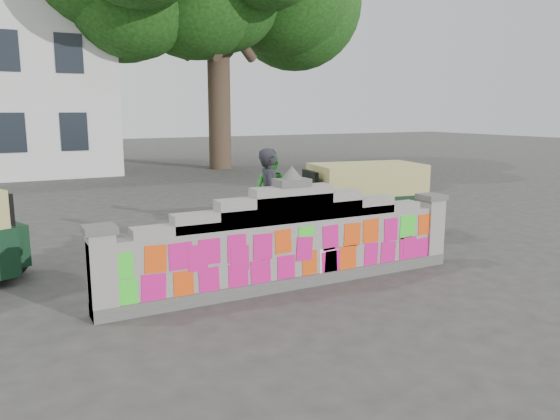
# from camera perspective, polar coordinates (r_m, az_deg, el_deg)

# --- Properties ---
(ground) EXTENTS (100.00, 100.00, 0.00)m
(ground) POSITION_cam_1_polar(r_m,az_deg,el_deg) (9.18, 1.21, -7.94)
(ground) COLOR #383533
(ground) RESTS_ON ground
(parapet_wall) EXTENTS (6.48, 0.44, 2.01)m
(parapet_wall) POSITION_cam_1_polar(r_m,az_deg,el_deg) (8.96, 1.25, -3.40)
(parapet_wall) COLOR #4C4C49
(parapet_wall) RESTS_ON ground
(cyclist_bike) EXTENTS (2.29, 1.55, 1.14)m
(cyclist_bike) POSITION_cam_1_polar(r_m,az_deg,el_deg) (10.60, -1.01, -2.24)
(cyclist_bike) COLOR black
(cyclist_bike) RESTS_ON ground
(cyclist_rider) EXTENTS (0.70, 0.83, 1.93)m
(cyclist_rider) POSITION_cam_1_polar(r_m,az_deg,el_deg) (10.52, -1.02, -0.14)
(cyclist_rider) COLOR black
(cyclist_rider) RESTS_ON ground
(pedestrian) EXTENTS (1.02, 1.13, 1.89)m
(pedestrian) POSITION_cam_1_polar(r_m,az_deg,el_deg) (12.91, -0.98, 1.75)
(pedestrian) COLOR #268E28
(pedestrian) RESTS_ON ground
(rickshaw_right) EXTENTS (3.16, 1.86, 1.70)m
(rickshaw_right) POSITION_cam_1_polar(r_m,az_deg,el_deg) (12.51, 8.65, 1.05)
(rickshaw_right) COLOR black
(rickshaw_right) RESTS_ON ground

